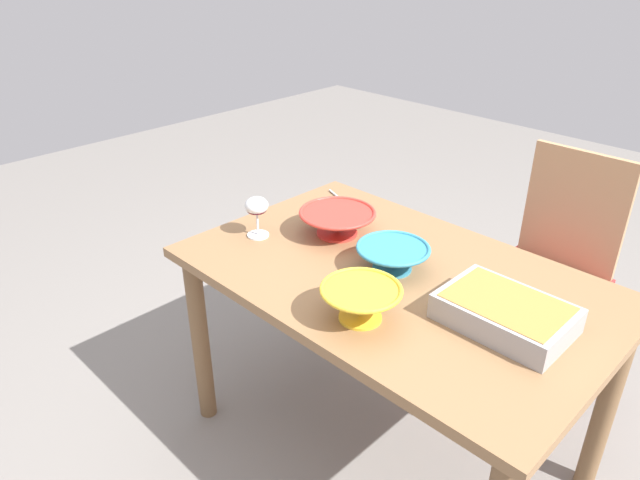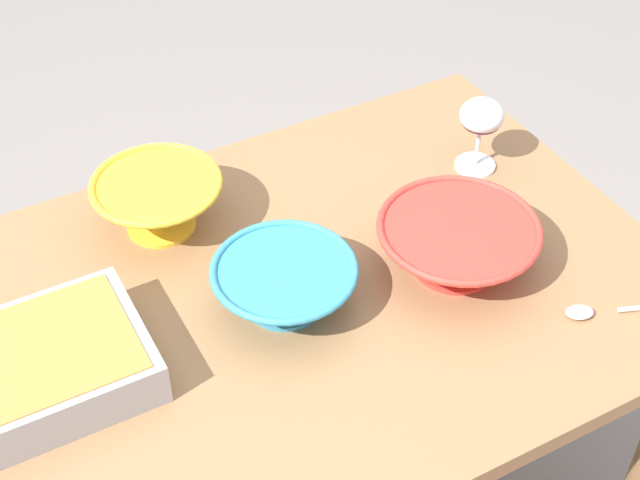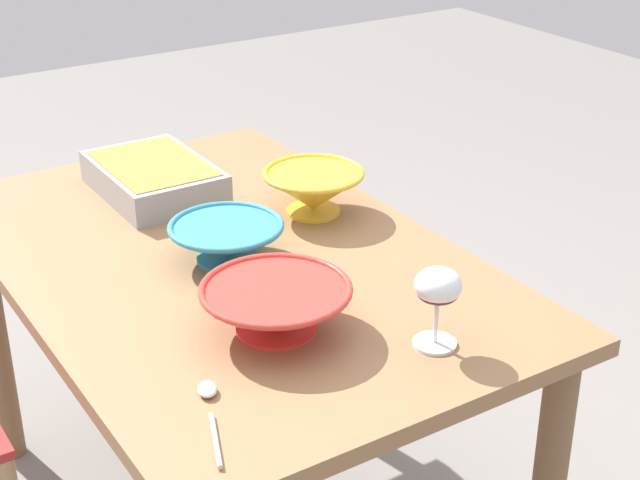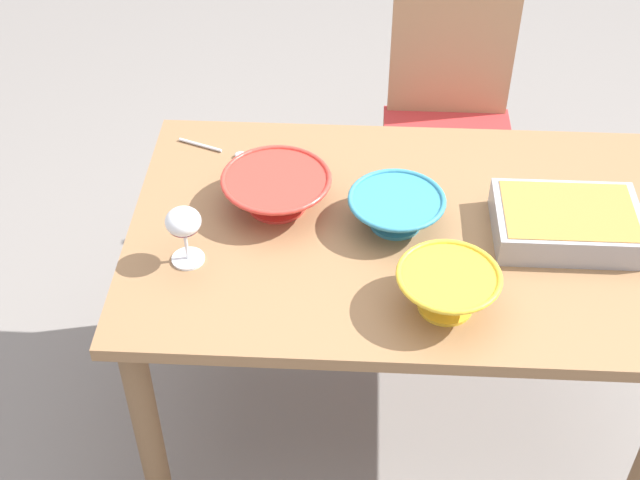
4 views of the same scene
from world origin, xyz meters
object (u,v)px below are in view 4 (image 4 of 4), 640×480
serving_bowl (447,289)px  serving_spoon (230,152)px  casserole_dish (567,221)px  mixing_bowl (396,209)px  small_bowl (277,190)px  chair (449,119)px  dining_table (402,260)px  wine_glass (184,225)px

serving_bowl → serving_spoon: (-0.52, 0.51, -0.05)m
casserole_dish → mixing_bowl: 0.39m
small_bowl → chair: bearing=56.5°
small_bowl → serving_bowl: 0.50m
chair → casserole_dish: 0.85m
mixing_bowl → serving_bowl: (0.10, -0.26, 0.01)m
dining_table → small_bowl: 0.35m
chair → serving_spoon: (-0.61, -0.52, 0.23)m
chair → serving_bowl: chair is taller
casserole_dish → serving_spoon: (-0.81, 0.27, -0.03)m
casserole_dish → serving_spoon: bearing=161.6°
wine_glass → small_bowl: bearing=47.7°
serving_spoon → dining_table: bearing=-30.6°
dining_table → casserole_dish: size_ratio=3.91×
chair → mixing_bowl: 0.83m
chair → serving_spoon: size_ratio=4.62×
serving_spoon → mixing_bowl: bearing=-30.8°
chair → mixing_bowl: bearing=-104.0°
serving_bowl → serving_spoon: serving_bowl is taller
dining_table → serving_bowl: 0.31m
wine_glass → casserole_dish: bearing=8.6°
dining_table → serving_bowl: bearing=-72.4°
chair → mixing_bowl: (-0.19, -0.77, 0.26)m
dining_table → casserole_dish: casserole_dish is taller
casserole_dish → small_bowl: bearing=173.9°
mixing_bowl → wine_glass: bearing=-162.4°
wine_glass → casserole_dish: size_ratio=0.44×
dining_table → casserole_dish: (0.37, -0.01, 0.14)m
chair → small_bowl: chair is taller
casserole_dish → serving_spoon: 0.85m
casserole_dish → mixing_bowl: mixing_bowl is taller
wine_glass → small_bowl: size_ratio=0.55×
mixing_bowl → serving_bowl: 0.28m
chair → mixing_bowl: chair is taller
dining_table → wine_glass: 0.54m
small_bowl → serving_spoon: small_bowl is taller
small_bowl → wine_glass: bearing=-132.3°
wine_glass → serving_bowl: (0.57, -0.12, -0.05)m
wine_glass → dining_table: bearing=15.5°
wine_glass → serving_spoon: (0.04, 0.40, -0.10)m
mixing_bowl → serving_spoon: size_ratio=1.12×
dining_table → small_bowl: small_bowl is taller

